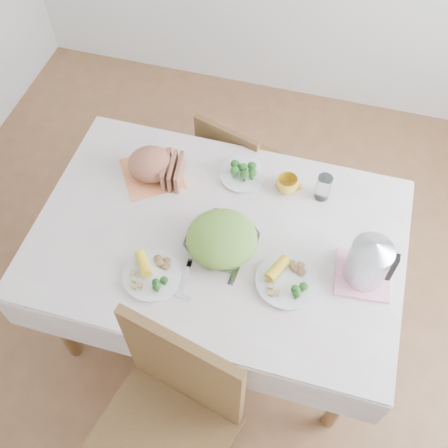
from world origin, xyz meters
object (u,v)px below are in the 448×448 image
(dining_table, at_px, (219,280))
(yellow_mug, at_px, (287,184))
(dinner_plate_right, at_px, (287,281))
(chair_near, at_px, (159,448))
(chair_far, at_px, (242,156))
(salad_bowl, at_px, (222,243))
(dinner_plate_left, at_px, (152,276))
(electric_kettle, at_px, (369,260))

(dining_table, distance_m, yellow_mug, 0.57)
(dinner_plate_right, bearing_deg, yellow_mug, 102.03)
(chair_near, bearing_deg, yellow_mug, 91.48)
(chair_near, relative_size, chair_far, 1.31)
(salad_bowl, xyz_separation_m, dinner_plate_left, (-0.22, -0.20, -0.02))
(dining_table, xyz_separation_m, chair_far, (-0.07, 0.70, 0.09))
(chair_near, distance_m, salad_bowl, 0.81)
(chair_near, height_order, electric_kettle, electric_kettle)
(chair_near, xyz_separation_m, yellow_mug, (0.23, 1.09, 0.33))
(chair_far, bearing_deg, dining_table, 112.28)
(chair_far, xyz_separation_m, electric_kettle, (0.66, -0.73, 0.42))
(dining_table, bearing_deg, salad_bowl, -59.52)
(salad_bowl, distance_m, dinner_plate_left, 0.30)
(dinner_plate_left, bearing_deg, dining_table, 53.30)
(dining_table, xyz_separation_m, dinner_plate_left, (-0.19, -0.26, 0.40))
(chair_near, xyz_separation_m, dinner_plate_left, (-0.18, 0.53, 0.31))
(dinner_plate_left, bearing_deg, salad_bowl, 42.37)
(dinner_plate_right, bearing_deg, electric_kettle, 21.35)
(dining_table, distance_m, chair_near, 0.79)
(yellow_mug, bearing_deg, chair_far, 126.11)
(chair_near, relative_size, yellow_mug, 11.02)
(salad_bowl, height_order, electric_kettle, electric_kettle)
(dinner_plate_left, distance_m, dinner_plate_right, 0.52)
(dining_table, relative_size, yellow_mug, 14.65)
(chair_far, relative_size, electric_kettle, 3.66)
(chair_far, xyz_separation_m, salad_bowl, (0.10, -0.75, 0.33))
(dining_table, height_order, chair_near, chair_near)
(dining_table, bearing_deg, dinner_plate_left, -126.70)
(chair_far, height_order, yellow_mug, chair_far)
(dinner_plate_left, bearing_deg, dinner_plate_right, 12.77)
(chair_far, bearing_deg, dinner_plate_left, 99.42)
(yellow_mug, bearing_deg, electric_kettle, -42.29)
(dinner_plate_left, bearing_deg, chair_far, 82.70)
(chair_far, bearing_deg, chair_near, 109.14)
(electric_kettle, bearing_deg, dining_table, 153.52)
(dining_table, relative_size, electric_kettle, 6.35)
(salad_bowl, bearing_deg, chair_near, -92.85)
(dining_table, height_order, yellow_mug, yellow_mug)
(dining_table, distance_m, salad_bowl, 0.42)
(dining_table, height_order, dinner_plate_right, dinner_plate_right)
(dinner_plate_left, xyz_separation_m, electric_kettle, (0.78, 0.22, 0.11))
(salad_bowl, xyz_separation_m, electric_kettle, (0.56, 0.02, 0.09))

